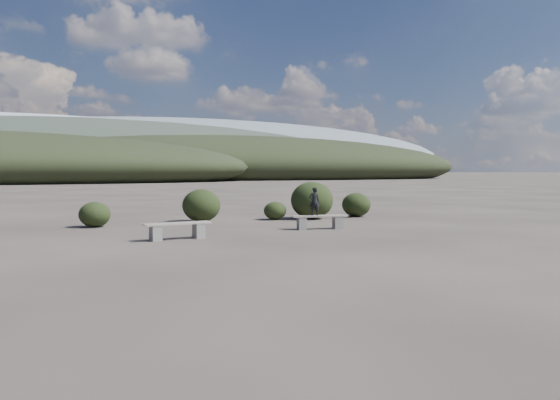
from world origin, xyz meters
name	(u,v)px	position (x,y,z in m)	size (l,w,h in m)	color
ground	(324,252)	(0.00, 0.00, 0.00)	(1200.00, 1200.00, 0.00)	#302A25
bench_left	(178,229)	(-2.75, 3.86, 0.30)	(2.00, 0.67, 0.49)	slate
bench_right	(320,221)	(2.31, 4.75, 0.29)	(1.94, 0.72, 0.48)	slate
seated_person	(314,201)	(2.13, 4.78, 0.95)	(0.35, 0.23, 0.96)	black
shrub_a	(95,214)	(-4.69, 8.46, 0.45)	(1.09, 1.09, 0.90)	black
shrub_b	(201,206)	(-0.70, 8.96, 0.64)	(1.49, 1.49, 1.27)	black
shrub_c	(275,211)	(2.29, 8.70, 0.37)	(0.92, 0.92, 0.73)	black
shrub_d	(312,200)	(3.85, 8.46, 0.77)	(1.76, 1.76, 1.54)	black
shrub_e	(356,205)	(6.12, 8.70, 0.52)	(1.25, 1.25, 1.04)	black
mountain_ridges	(47,156)	(-7.48, 339.06, 10.84)	(500.00, 400.00, 56.00)	black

